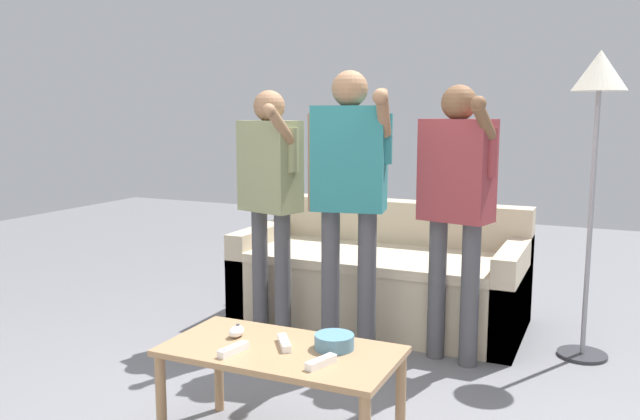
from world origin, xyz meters
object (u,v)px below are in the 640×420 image
object	(u,v)px
coffee_table	(281,363)
player_center	(349,180)
game_remote_nunchuk	(237,331)
game_remote_wand_spare	(233,350)
game_remote_wand_far	(321,362)
floor_lamp	(598,100)
player_right	(456,191)
player_left	(270,185)
snack_bowl	(334,342)
couch	(381,279)
game_remote_wand_near	(284,343)

from	to	relation	value
coffee_table	player_center	world-z (taller)	player_center
coffee_table	game_remote_nunchuk	bearing A→B (deg)	169.88
game_remote_nunchuk	game_remote_wand_spare	bearing A→B (deg)	-62.24
coffee_table	game_remote_nunchuk	xyz separation A→B (m)	(-0.24, 0.04, 0.09)
game_remote_wand_far	game_remote_wand_spare	bearing A→B (deg)	-176.09
game_remote_nunchuk	player_center	xyz separation A→B (m)	(0.08, 1.09, 0.56)
floor_lamp	game_remote_nunchuk	bearing A→B (deg)	-129.42
player_right	player_left	bearing A→B (deg)	-176.96
snack_bowl	player_center	distance (m)	1.23
couch	coffee_table	distance (m)	1.84
player_left	game_remote_wand_near	world-z (taller)	player_left
game_remote_wand_near	player_left	bearing A→B (deg)	121.00
couch	floor_lamp	bearing A→B (deg)	-6.76
coffee_table	game_remote_wand_near	bearing A→B (deg)	84.49
couch	game_remote_wand_near	xyz separation A→B (m)	(0.20, -1.80, 0.18)
floor_lamp	couch	bearing A→B (deg)	173.24
floor_lamp	player_left	bearing A→B (deg)	-166.16
coffee_table	player_left	world-z (taller)	player_left
floor_lamp	player_center	world-z (taller)	floor_lamp
player_left	game_remote_wand_near	xyz separation A→B (m)	(0.72, -1.20, -0.50)
couch	game_remote_wand_spare	world-z (taller)	couch
game_remote_wand_near	floor_lamp	bearing A→B (deg)	56.30
player_center	game_remote_wand_spare	bearing A→B (deg)	-89.61
game_remote_wand_near	game_remote_wand_far	bearing A→B (deg)	-29.50
coffee_table	game_remote_wand_far	distance (m)	0.26
game_remote_wand_near	game_remote_wand_far	distance (m)	0.26
game_remote_nunchuk	player_center	size ratio (longest dim) A/B	0.05
game_remote_wand_near	game_remote_wand_spare	bearing A→B (deg)	-134.69
game_remote_wand_spare	coffee_table	bearing A→B (deg)	40.63
couch	coffee_table	bearing A→B (deg)	-83.88
floor_lamp	game_remote_wand_spare	world-z (taller)	floor_lamp
player_left	game_remote_wand_far	bearing A→B (deg)	-54.52
game_remote_wand_spare	player_center	bearing A→B (deg)	90.39
player_right	game_remote_wand_far	xyz separation A→B (m)	(-0.19, -1.38, -0.51)
player_left	game_remote_wand_spare	xyz separation A→B (m)	(0.57, -1.35, -0.50)
game_remote_nunchuk	player_right	bearing A→B (deg)	62.12
couch	player_left	size ratio (longest dim) A/B	1.22
game_remote_nunchuk	game_remote_wand_spare	distance (m)	0.19
couch	floor_lamp	distance (m)	1.76
coffee_table	game_remote_wand_spare	distance (m)	0.21
game_remote_nunchuk	player_center	world-z (taller)	player_center
player_left	game_remote_wand_far	xyz separation A→B (m)	(0.94, -1.32, -0.50)
floor_lamp	player_right	size ratio (longest dim) A/B	1.12
couch	player_right	distance (m)	1.07
couch	game_remote_wand_spare	bearing A→B (deg)	-88.63
floor_lamp	game_remote_wand_far	size ratio (longest dim) A/B	11.65
player_right	game_remote_wand_far	distance (m)	1.49
player_center	game_remote_wand_spare	size ratio (longest dim) A/B	10.51
game_remote_nunchuk	player_right	distance (m)	1.49
coffee_table	floor_lamp	distance (m)	2.27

